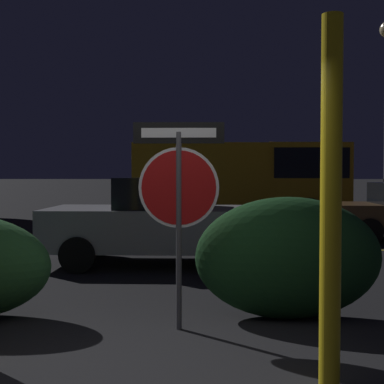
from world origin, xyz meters
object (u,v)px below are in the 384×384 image
hedge_bush_2 (288,258)px  passing_car_2 (157,222)px  yellow_pole_right (331,204)px  delivery_truck (246,176)px  stop_sign (179,185)px

hedge_bush_2 → passing_car_2: bearing=116.6°
yellow_pole_right → passing_car_2: (-1.76, 5.52, -0.64)m
yellow_pole_right → delivery_truck: yellow_pole_right is taller
passing_car_2 → yellow_pole_right: bearing=-161.1°
passing_car_2 → stop_sign: bearing=-170.8°
stop_sign → hedge_bush_2: 1.53m
stop_sign → passing_car_2: size_ratio=0.55×
stop_sign → yellow_pole_right: size_ratio=0.77×
hedge_bush_2 → passing_car_2: (-1.77, 3.53, 0.08)m
stop_sign → passing_car_2: stop_sign is taller
passing_car_2 → hedge_bush_2: bearing=-152.1°
hedge_bush_2 → passing_car_2: 3.95m
passing_car_2 → delivery_truck: size_ratio=0.55×
hedge_bush_2 → delivery_truck: bearing=87.2°
stop_sign → passing_car_2: 4.08m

